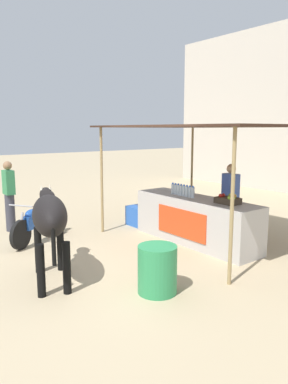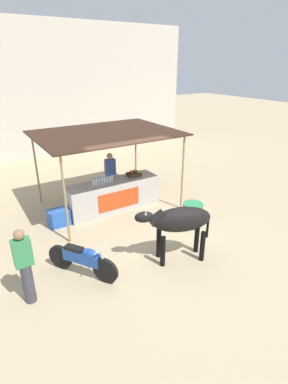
% 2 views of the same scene
% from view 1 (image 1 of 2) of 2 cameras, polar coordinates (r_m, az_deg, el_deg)
% --- Properties ---
extents(ground_plane, '(60.00, 60.00, 0.00)m').
position_cam_1_polar(ground_plane, '(6.81, -5.72, -10.91)').
color(ground_plane, tan).
extents(stall_counter, '(3.00, 0.82, 0.96)m').
position_cam_1_polar(stall_counter, '(7.99, 7.79, -4.28)').
color(stall_counter, '#B2ADA8').
rests_on(stall_counter, ground).
extents(stall_awning, '(4.20, 3.20, 2.46)m').
position_cam_1_polar(stall_awning, '(7.98, 9.66, 9.31)').
color(stall_awning, '#382319').
rests_on(stall_awning, ground).
extents(water_bottle_row, '(0.70, 0.07, 0.25)m').
position_cam_1_polar(water_bottle_row, '(8.08, 5.89, 0.23)').
color(water_bottle_row, silver).
rests_on(water_bottle_row, stall_counter).
extents(fruit_crate, '(0.44, 0.32, 0.18)m').
position_cam_1_polar(fruit_crate, '(7.37, 12.68, -1.17)').
color(fruit_crate, '#3F3326').
rests_on(fruit_crate, stall_counter).
extents(vendor_behind_counter, '(0.34, 0.22, 1.65)m').
position_cam_1_polar(vendor_behind_counter, '(8.26, 12.98, -1.35)').
color(vendor_behind_counter, '#383842').
rests_on(vendor_behind_counter, ground).
extents(cooler_box, '(0.60, 0.44, 0.48)m').
position_cam_1_polar(cooler_box, '(9.34, -0.71, -3.67)').
color(cooler_box, blue).
rests_on(cooler_box, ground).
extents(water_barrel, '(0.58, 0.58, 0.71)m').
position_cam_1_polar(water_barrel, '(5.58, 2.05, -11.70)').
color(water_barrel, '#2D8C51').
rests_on(water_barrel, ground).
extents(cow, '(1.83, 0.96, 1.44)m').
position_cam_1_polar(cow, '(5.98, -14.20, -3.73)').
color(cow, black).
rests_on(cow, ground).
extents(motorcycle_parked, '(1.08, 1.54, 0.90)m').
position_cam_1_polar(motorcycle_parked, '(8.31, -15.91, -4.38)').
color(motorcycle_parked, black).
rests_on(motorcycle_parked, ground).
extents(passerby_on_street, '(0.34, 0.22, 1.65)m').
position_cam_1_polar(passerby_on_street, '(9.28, -19.84, -0.50)').
color(passerby_on_street, '#383842').
rests_on(passerby_on_street, ground).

